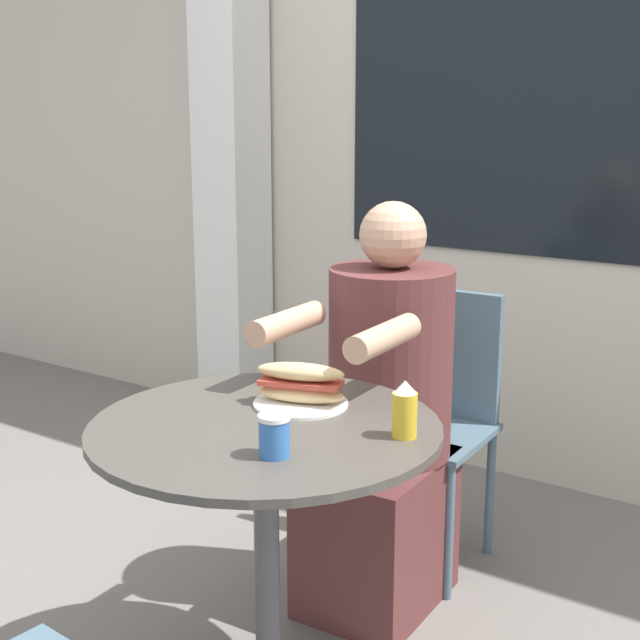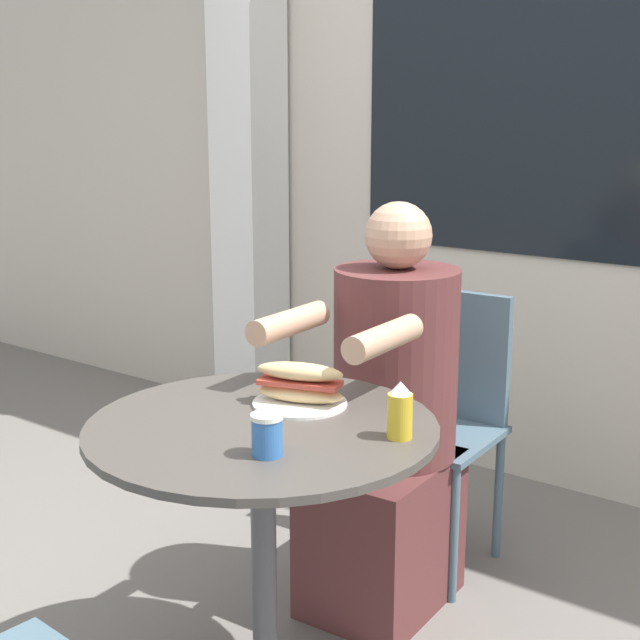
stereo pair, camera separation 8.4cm
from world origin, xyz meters
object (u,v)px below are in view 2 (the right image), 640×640
Objects in this scene: seated_diner at (388,437)px; drink_cup at (267,435)px; condiment_bottle at (400,411)px; sandwich_on_plate at (300,387)px; cafe_table at (263,500)px; diner_chair at (445,402)px.

seated_diner is 13.19× the size of drink_cup.
seated_diner reaches higher than condiment_bottle.
condiment_bottle is at bearing 56.41° from drink_cup.
condiment_bottle reaches higher than drink_cup.
seated_diner is 0.80m from drink_cup.
drink_cup is (0.14, -0.29, 0.00)m from sandwich_on_plate.
condiment_bottle is at bearing 19.99° from cafe_table.
cafe_table is at bearing 90.51° from seated_diner.
seated_diner reaches higher than drink_cup.
sandwich_on_plate is (-0.01, 0.15, 0.24)m from cafe_table.
diner_chair is 3.78× the size of sandwich_on_plate.
diner_chair is at bearing 92.28° from sandwich_on_plate.
drink_cup is at bearing -123.59° from condiment_bottle.
seated_diner is 9.21× the size of condiment_bottle.
seated_diner is at bearing 124.55° from condiment_bottle.
sandwich_on_plate is at bearing 116.21° from drink_cup.
cafe_table is 0.93× the size of diner_chair.
diner_chair is 1.13m from drink_cup.
drink_cup is 0.70× the size of condiment_bottle.
drink_cup is at bearing -63.79° from sandwich_on_plate.
cafe_table is 6.28× the size of condiment_bottle.
condiment_bottle is at bearing 121.70° from seated_diner.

